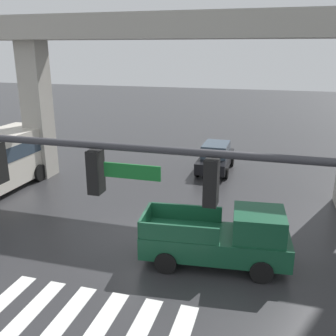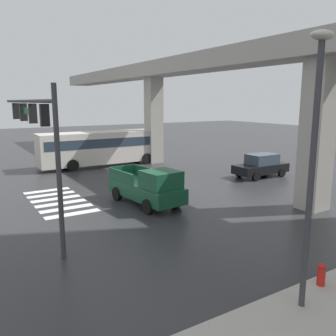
# 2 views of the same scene
# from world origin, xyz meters

# --- Properties ---
(ground_plane) EXTENTS (120.00, 120.00, 0.00)m
(ground_plane) POSITION_xyz_m (0.00, 0.00, 0.00)
(ground_plane) COLOR #2D2D30
(crosswalk_stripes) EXTENTS (6.05, 2.80, 0.01)m
(crosswalk_stripes) POSITION_xyz_m (-0.00, -5.21, 0.01)
(crosswalk_stripes) COLOR silver
(crosswalk_stripes) RESTS_ON ground
(elevated_overpass) EXTENTS (59.52, 2.54, 8.93)m
(elevated_overpass) POSITION_xyz_m (0.00, 5.84, 7.76)
(elevated_overpass) COLOR #ADA89E
(elevated_overpass) RESTS_ON ground
(pickup_truck) EXTENTS (5.26, 2.46, 2.08)m
(pickup_truck) POSITION_xyz_m (3.33, -1.17, 0.99)
(pickup_truck) COLOR #14472D
(pickup_truck) RESTS_ON ground
(city_bus) EXTENTS (2.91, 10.83, 2.99)m
(city_bus) POSITION_xyz_m (-9.38, 1.11, 1.72)
(city_bus) COLOR beige
(city_bus) RESTS_ON ground
(sedan_black) EXTENTS (1.98, 4.31, 1.72)m
(sedan_black) POSITION_xyz_m (1.32, 9.54, 0.85)
(sedan_black) COLOR black
(sedan_black) RESTS_ON ground
(traffic_signal_mast) EXTENTS (10.89, 0.32, 6.20)m
(traffic_signal_mast) POSITION_xyz_m (3.90, -6.98, 4.68)
(traffic_signal_mast) COLOR #38383D
(traffic_signal_mast) RESTS_ON ground
(street_lamp_near_corner) EXTENTS (0.44, 0.70, 7.24)m
(street_lamp_near_corner) POSITION_xyz_m (14.24, -2.39, 4.56)
(street_lamp_near_corner) COLOR #38383D
(street_lamp_near_corner) RESTS_ON ground
(fire_hydrant) EXTENTS (0.24, 0.24, 0.85)m
(fire_hydrant) POSITION_xyz_m (13.84, -1.00, 0.43)
(fire_hydrant) COLOR red
(fire_hydrant) RESTS_ON ground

